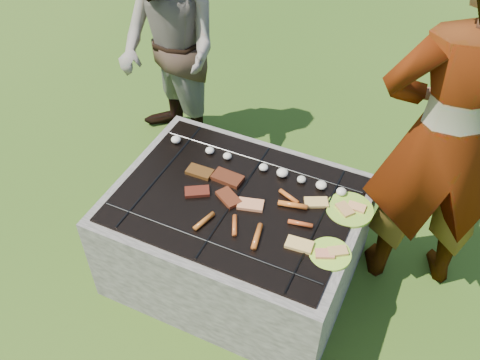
# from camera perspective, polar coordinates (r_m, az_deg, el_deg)

# --- Properties ---
(lawn) EXTENTS (60.00, 60.00, 0.00)m
(lawn) POSITION_cam_1_polar(r_m,az_deg,el_deg) (3.26, -0.38, -9.47)
(lawn) COLOR #264C13
(lawn) RESTS_ON ground
(fire_pit) EXTENTS (1.30, 1.00, 0.62)m
(fire_pit) POSITION_cam_1_polar(r_m,az_deg,el_deg) (3.04, -0.41, -6.29)
(fire_pit) COLOR #9D968B
(fire_pit) RESTS_ON ground
(mushrooms) EXTENTS (1.06, 0.06, 0.04)m
(mushrooms) POSITION_cam_1_polar(r_m,az_deg,el_deg) (2.93, 2.80, 1.30)
(mushrooms) COLOR beige
(mushrooms) RESTS_ON fire_pit
(pork_slabs) EXTENTS (0.38, 0.28, 0.02)m
(pork_slabs) POSITION_cam_1_polar(r_m,az_deg,el_deg) (2.86, -2.61, -0.32)
(pork_slabs) COLOR brown
(pork_slabs) RESTS_ON fire_pit
(sausages) EXTENTS (0.53, 0.44, 0.03)m
(sausages) POSITION_cam_1_polar(r_m,az_deg,el_deg) (2.68, 2.47, -4.13)
(sausages) COLOR orange
(sausages) RESTS_ON fire_pit
(bread_on_grate) EXTENTS (0.46, 0.40, 0.02)m
(bread_on_grate) POSITION_cam_1_polar(r_m,az_deg,el_deg) (2.70, 4.88, -3.97)
(bread_on_grate) COLOR tan
(bread_on_grate) RESTS_ON fire_pit
(plate_far) EXTENTS (0.31, 0.31, 0.03)m
(plate_far) POSITION_cam_1_polar(r_m,az_deg,el_deg) (2.79, 11.60, -3.10)
(plate_far) COLOR yellow
(plate_far) RESTS_ON fire_pit
(plate_near) EXTENTS (0.21, 0.21, 0.03)m
(plate_near) POSITION_cam_1_polar(r_m,az_deg,el_deg) (2.59, 9.60, -7.75)
(plate_near) COLOR #CDFF3C
(plate_near) RESTS_ON fire_pit
(cook) EXTENTS (0.85, 0.71, 1.98)m
(cook) POSITION_cam_1_polar(r_m,az_deg,el_deg) (2.73, 21.20, 4.01)
(cook) COLOR gray
(cook) RESTS_ON ground
(bystander) EXTENTS (0.97, 0.90, 1.60)m
(bystander) POSITION_cam_1_polar(r_m,az_deg,el_deg) (3.62, -7.59, 13.44)
(bystander) COLOR gray
(bystander) RESTS_ON ground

